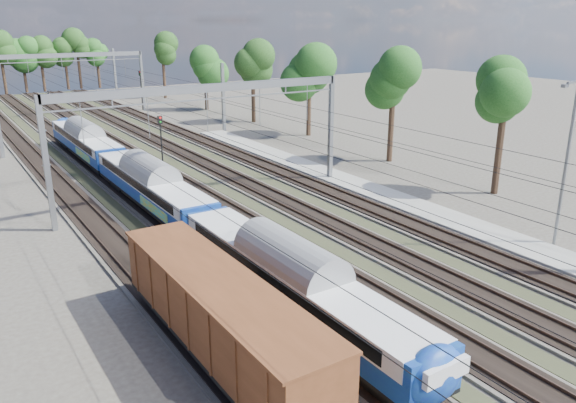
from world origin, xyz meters
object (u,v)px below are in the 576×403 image
signal_far (141,85)px  lamp_post (566,158)px  emu_train (152,181)px  worker (49,96)px  signal_near (161,140)px  freight_boxcar (219,314)px

signal_far → lamp_post: lamp_post is taller
emu_train → worker: size_ratio=28.14×
emu_train → worker: emu_train is taller
signal_near → lamp_post: bearing=-63.7°
signal_far → lamp_post: bearing=-96.0°
signal_near → lamp_post: (14.85, -27.31, 1.98)m
signal_near → signal_far: signal_far is taller
emu_train → freight_boxcar: emu_train is taller
freight_boxcar → lamp_post: size_ratio=1.36×
freight_boxcar → lamp_post: lamp_post is taller
signal_near → signal_far: size_ratio=0.96×
signal_far → worker: bearing=113.3°
lamp_post → signal_near: bearing=108.7°
emu_train → signal_near: signal_near is taller
lamp_post → freight_boxcar: bearing=169.9°
emu_train → signal_near: bearing=63.8°
freight_boxcar → signal_near: 28.44m
freight_boxcar → signal_far: signal_far is taller
signal_far → lamp_post: 68.58m
emu_train → freight_boxcar: bearing=-102.7°
freight_boxcar → lamp_post: (22.90, -0.07, 3.41)m
emu_train → worker: 65.88m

